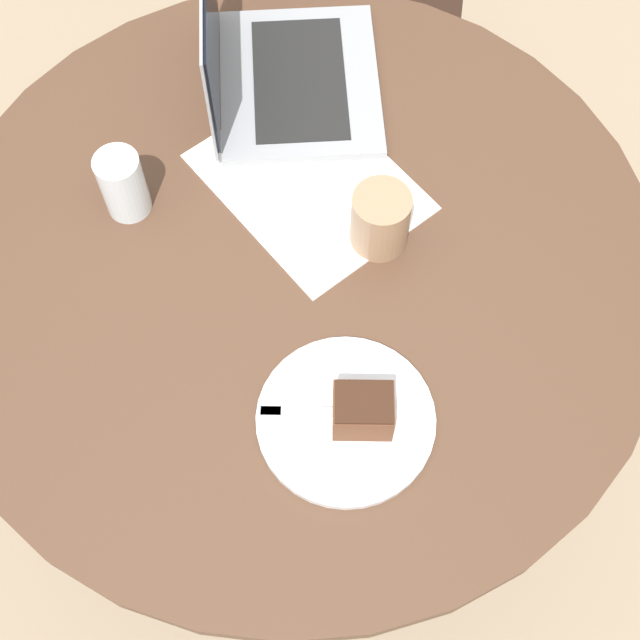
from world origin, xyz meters
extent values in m
plane|color=gray|center=(0.00, 0.00, 0.00)|extent=(12.00, 12.00, 0.00)
cylinder|color=#4C3323|center=(0.00, 0.00, 0.01)|extent=(0.55, 0.55, 0.02)
cylinder|color=#4C3323|center=(0.00, 0.00, 0.35)|extent=(0.09, 0.09, 0.66)
cylinder|color=#4C3323|center=(0.00, 0.00, 0.70)|extent=(1.03, 1.03, 0.03)
cube|color=black|center=(-0.60, 0.78, 0.22)|extent=(0.05, 0.05, 0.44)
cube|color=black|center=(-0.31, 0.53, 0.22)|extent=(0.05, 0.05, 0.44)
cube|color=black|center=(-0.85, 0.49, 0.22)|extent=(0.05, 0.05, 0.44)
cube|color=black|center=(-0.56, 0.24, 0.22)|extent=(0.05, 0.05, 0.44)
cube|color=white|center=(-0.09, 0.08, 0.71)|extent=(0.34, 0.27, 0.00)
cylinder|color=silver|center=(0.24, -0.08, 0.72)|extent=(0.23, 0.23, 0.01)
cube|color=brown|center=(0.26, -0.06, 0.75)|extent=(0.09, 0.09, 0.06)
cube|color=#351E13|center=(0.26, -0.06, 0.78)|extent=(0.09, 0.09, 0.00)
cube|color=silver|center=(0.23, -0.10, 0.73)|extent=(0.10, 0.15, 0.00)
cube|color=silver|center=(0.19, -0.16, 0.73)|extent=(0.04, 0.04, 0.00)
cylinder|color=#997556|center=(0.04, 0.11, 0.76)|extent=(0.08, 0.08, 0.10)
cylinder|color=silver|center=(-0.20, -0.16, 0.76)|extent=(0.06, 0.06, 0.11)
cube|color=gray|center=(-0.25, 0.16, 0.72)|extent=(0.37, 0.35, 0.02)
cube|color=black|center=(-0.25, 0.16, 0.73)|extent=(0.28, 0.24, 0.00)
cube|color=gray|center=(-0.31, 0.05, 0.83)|extent=(0.26, 0.15, 0.20)
cube|color=black|center=(-0.31, 0.06, 0.83)|extent=(0.24, 0.14, 0.18)
camera|label=1|loc=(0.55, -0.32, 1.78)|focal=50.00mm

